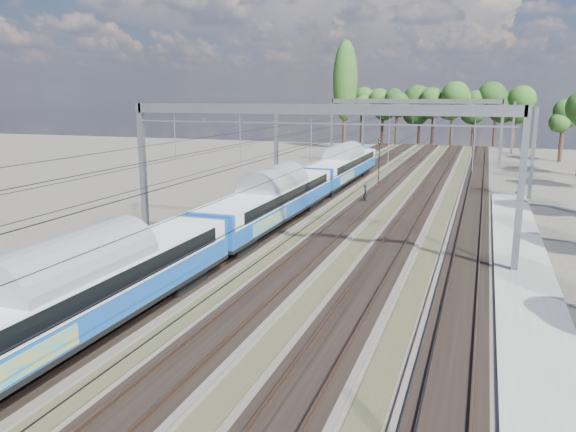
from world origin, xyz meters
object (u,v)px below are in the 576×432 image
(emu_train, at_px, (272,195))
(worker, at_px, (366,194))
(signal_near, at_px, (379,156))
(signal_far, at_px, (473,143))

(emu_train, bearing_deg, worker, 71.10)
(worker, bearing_deg, emu_train, 144.94)
(worker, height_order, signal_near, signal_near)
(signal_near, relative_size, signal_far, 0.97)
(emu_train, bearing_deg, signal_far, 73.09)
(worker, bearing_deg, signal_far, -32.20)
(worker, xyz_separation_m, signal_far, (8.35, 29.02, 2.44))
(emu_train, xyz_separation_m, signal_near, (3.50, 22.91, 0.62))
(worker, height_order, signal_far, signal_far)
(emu_train, bearing_deg, signal_near, 81.31)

